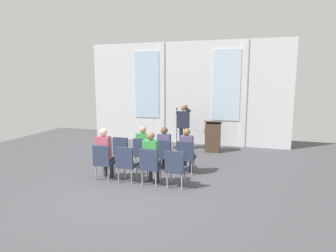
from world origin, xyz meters
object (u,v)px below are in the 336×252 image
(chair_r1_c3, at_px, (176,167))
(chair_r1_c2, at_px, (150,164))
(chair_r0_c3, at_px, (186,155))
(audience_r1_c0, at_px, (105,151))
(chair_r0_c1, at_px, (143,152))
(audience_r1_c2, at_px, (151,155))
(chair_r1_c0, at_px, (103,160))
(chair_r1_c1, at_px, (126,162))
(chair_r0_c2, at_px, (164,153))
(mic_stand, at_px, (177,139))
(chair_r0_c0, at_px, (122,150))
(lectern, at_px, (213,137))
(audience_r0_c3, at_px, (187,148))
(speaker, at_px, (183,124))
(audience_r0_c1, at_px, (144,145))
(audience_r0_c2, at_px, (165,146))

(chair_r1_c3, bearing_deg, chair_r1_c2, 180.00)
(chair_r0_c3, height_order, chair_r1_c2, same)
(chair_r0_c3, distance_m, audience_r1_c0, 2.21)
(chair_r0_c1, distance_m, audience_r1_c2, 1.23)
(chair_r0_c1, xyz_separation_m, chair_r1_c0, (-0.65, -1.10, 0.00))
(chair_r1_c1, bearing_deg, chair_r0_c2, 59.50)
(mic_stand, relative_size, chair_r0_c0, 1.65)
(lectern, bearing_deg, audience_r0_c3, -97.69)
(speaker, relative_size, chair_r0_c2, 1.79)
(speaker, xyz_separation_m, audience_r1_c0, (-1.19, -3.76, -0.23))
(chair_r1_c0, bearing_deg, audience_r0_c1, 61.29)
(chair_r1_c0, relative_size, chair_r1_c1, 1.00)
(chair_r0_c1, height_order, chair_r1_c0, same)
(speaker, xyz_separation_m, audience_r0_c3, (0.76, -2.65, -0.27))
(audience_r0_c1, relative_size, chair_r1_c3, 1.36)
(audience_r1_c0, bearing_deg, lectern, 58.33)
(chair_r0_c0, bearing_deg, audience_r0_c3, 2.46)
(audience_r1_c2, relative_size, chair_r1_c3, 1.43)
(audience_r0_c3, relative_size, chair_r1_c0, 1.36)
(chair_r0_c2, height_order, chair_r1_c1, same)
(chair_r1_c2, bearing_deg, lectern, 75.24)
(audience_r1_c0, bearing_deg, chair_r0_c1, 57.60)
(chair_r0_c3, bearing_deg, mic_stand, 110.10)
(audience_r0_c2, bearing_deg, speaker, 92.29)
(mic_stand, xyz_separation_m, audience_r1_c2, (0.40, -3.90, 0.41))
(audience_r1_c0, bearing_deg, chair_r1_c3, -2.32)
(chair_r0_c3, relative_size, chair_r1_c2, 1.00)
(audience_r1_c0, distance_m, chair_r1_c2, 1.32)
(chair_r0_c0, distance_m, chair_r0_c3, 1.95)
(chair_r0_c0, relative_size, audience_r1_c2, 0.70)
(chair_r0_c1, bearing_deg, audience_r0_c3, 3.68)
(chair_r0_c0, bearing_deg, chair_r1_c0, -90.00)
(chair_r1_c2, relative_size, chair_r1_c3, 1.00)
(mic_stand, height_order, audience_r0_c2, mic_stand)
(speaker, relative_size, audience_r0_c1, 1.32)
(chair_r1_c3, bearing_deg, audience_r1_c2, 172.99)
(mic_stand, bearing_deg, chair_r0_c3, -69.90)
(chair_r0_c2, distance_m, chair_r1_c3, 1.28)
(audience_r0_c3, relative_size, audience_r1_c0, 0.94)
(lectern, distance_m, audience_r1_c2, 3.87)
(speaker, distance_m, chair_r0_c3, 2.87)
(chair_r1_c0, distance_m, audience_r1_c2, 1.32)
(chair_r0_c1, bearing_deg, chair_r1_c1, -90.00)
(lectern, xyz_separation_m, audience_r1_c0, (-2.30, -3.74, 0.20))
(chair_r0_c2, bearing_deg, chair_r0_c0, 180.00)
(audience_r0_c1, bearing_deg, chair_r1_c2, -61.29)
(chair_r0_c3, bearing_deg, speaker, 105.47)
(lectern, distance_m, chair_r0_c1, 3.18)
(chair_r0_c1, bearing_deg, chair_r0_c3, 0.00)
(chair_r0_c2, distance_m, audience_r0_c2, 0.20)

